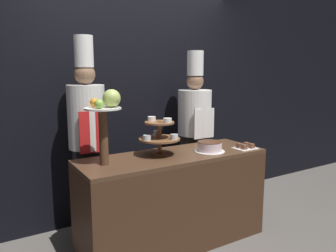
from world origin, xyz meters
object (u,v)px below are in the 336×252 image
cake_round (210,147)px  cup_white (215,144)px  cake_square_tray (245,147)px  tiered_stand (159,135)px  chef_left (87,132)px  chef_center_left (194,127)px  fruit_pedestal (106,113)px

cake_round → cup_white: 0.22m
cake_square_tray → tiered_stand: bearing=165.7°
chef_left → cup_white: bearing=-21.4°
tiered_stand → cake_round: bearing=-15.9°
cake_round → chef_center_left: 0.65m
chef_center_left → tiered_stand: bearing=-147.5°
cup_white → chef_center_left: (0.08, 0.46, 0.10)m
cup_white → chef_center_left: size_ratio=0.05×
tiered_stand → fruit_pedestal: 0.56m
tiered_stand → chef_left: bearing=138.6°
fruit_pedestal → tiered_stand: bearing=4.0°
cake_square_tray → chef_center_left: 0.70m
fruit_pedestal → cake_round: 1.06m
chef_left → chef_center_left: (1.24, 0.00, -0.06)m
fruit_pedestal → cup_white: bearing=1.9°
chef_left → fruit_pedestal: bearing=-89.2°
fruit_pedestal → chef_left: bearing=90.8°
cake_square_tray → chef_left: (-1.37, 0.67, 0.17)m
fruit_pedestal → cake_square_tray: bearing=-7.6°
cake_square_tray → chef_left: 1.54m
chef_left → chef_center_left: chef_left is taller
tiered_stand → cup_white: tiered_stand is taller
cup_white → cake_square_tray: (0.21, -0.22, -0.01)m
cake_square_tray → chef_center_left: size_ratio=0.12×
cake_square_tray → chef_center_left: bearing=101.1°
cake_round → cake_square_tray: 0.39m
fruit_pedestal → cup_white: 1.22m
tiered_stand → cake_square_tray: tiered_stand is taller
tiered_stand → cup_white: 0.66m
tiered_stand → cake_round: 0.51m
tiered_stand → chef_left: chef_left is taller
cup_white → chef_left: chef_left is taller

